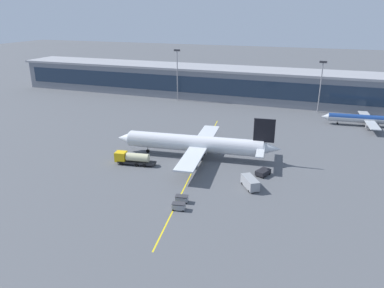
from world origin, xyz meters
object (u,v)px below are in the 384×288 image
main_airliner (195,143)px  fuel_tanker (133,158)px  lavatory_truck (250,182)px  commuter_jet_far (366,119)px  pushback_tug (263,172)px  baggage_cart_1 (182,199)px  baggage_cart_0 (179,206)px

main_airliner → fuel_tanker: size_ratio=4.16×
fuel_tanker → lavatory_truck: (31.76, -2.96, -0.32)m
commuter_jet_far → lavatory_truck: bearing=-115.0°
fuel_tanker → pushback_tug: bearing=8.3°
baggage_cart_1 → commuter_jet_far: commuter_jet_far is taller
lavatory_truck → baggage_cart_0: size_ratio=2.11×
main_airliner → fuel_tanker: (-13.82, -10.51, -2.27)m
baggage_cart_0 → baggage_cart_1: bearing=100.5°
baggage_cart_0 → fuel_tanker: bearing=138.7°
main_airliner → baggage_cart_1: main_airliner is taller
fuel_tanker → baggage_cart_0: bearing=-41.3°
lavatory_truck → baggage_cart_1: (-12.17, -11.60, -0.64)m
fuel_tanker → pushback_tug: 33.88m
pushback_tug → baggage_cart_1: baggage_cart_1 is taller
fuel_tanker → baggage_cart_0: (20.17, -17.71, -0.96)m
lavatory_truck → fuel_tanker: bearing=174.7°
baggage_cart_0 → commuter_jet_far: commuter_jet_far is taller
pushback_tug → lavatory_truck: bearing=-102.5°
baggage_cart_1 → fuel_tanker: bearing=143.4°
pushback_tug → baggage_cart_0: 26.26m
main_airliner → pushback_tug: size_ratio=10.44×
main_airliner → pushback_tug: 20.71m
pushback_tug → baggage_cart_0: bearing=-120.5°
fuel_tanker → lavatory_truck: size_ratio=1.82×
baggage_cart_0 → baggage_cart_1: size_ratio=1.00×
fuel_tanker → baggage_cart_0: size_ratio=3.82×
baggage_cart_1 → main_airliner: bearing=103.0°
fuel_tanker → main_airliner: bearing=37.3°
main_airliner → commuter_jet_far: bearing=45.8°
main_airliner → commuter_jet_far: 66.83m
baggage_cart_0 → commuter_jet_far: bearing=62.1°
fuel_tanker → lavatory_truck: 31.90m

